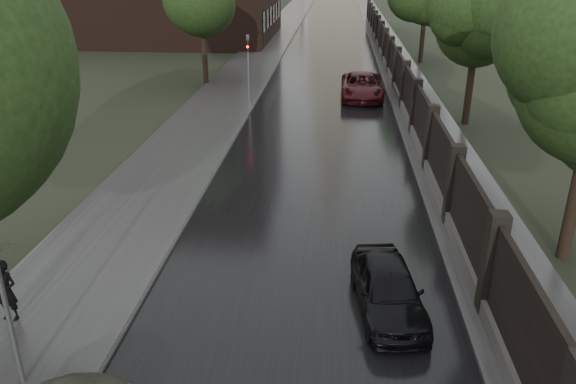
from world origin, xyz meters
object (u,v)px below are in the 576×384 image
(tree_right_b, at_px, (477,25))
(traffic_light, at_px, (248,63))
(tree_left_far, at_px, (202,3))
(car_right_near, at_px, (388,289))
(car_right_far, at_px, (362,86))

(tree_right_b, relative_size, traffic_light, 1.75)
(tree_left_far, relative_size, car_right_near, 1.98)
(tree_right_b, bearing_deg, car_right_far, 135.34)
(tree_right_b, xyz_separation_m, car_right_far, (-5.19, 5.13, -4.20))
(car_right_near, xyz_separation_m, car_right_far, (0.13, 22.27, 0.11))
(tree_left_far, bearing_deg, car_right_far, -15.55)
(tree_right_b, height_order, car_right_near, tree_right_b)
(traffic_light, height_order, car_right_near, traffic_light)
(car_right_far, bearing_deg, tree_left_far, 164.66)
(tree_left_far, distance_m, tree_right_b, 17.45)
(traffic_light, xyz_separation_m, car_right_near, (6.48, -20.14, -1.76))
(tree_left_far, bearing_deg, car_right_near, -67.96)
(tree_left_far, relative_size, traffic_light, 1.85)
(tree_left_far, height_order, traffic_light, tree_left_far)
(tree_right_b, distance_m, car_right_near, 18.46)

